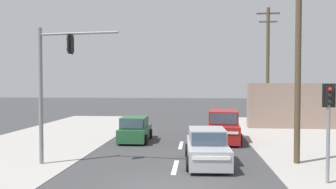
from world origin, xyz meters
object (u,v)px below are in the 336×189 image
at_px(pedestal_signal_right_kerb, 329,116).
at_px(sedan_kerbside_parked, 207,148).
at_px(utility_pole_midground_right, 298,57).
at_px(utility_pole_background_right, 268,65).
at_px(traffic_signal_mast, 52,77).
at_px(hatchback_crossing_left, 135,130).
at_px(suv_oncoming_mid, 223,127).

relative_size(pedestal_signal_right_kerb, sedan_kerbside_parked, 0.83).
height_order(utility_pole_midground_right, pedestal_signal_right_kerb, utility_pole_midground_right).
bearing_deg(pedestal_signal_right_kerb, utility_pole_midground_right, 93.92).
distance_m(utility_pole_background_right, traffic_signal_mast, 17.47).
relative_size(utility_pole_midground_right, hatchback_crossing_left, 2.46).
bearing_deg(utility_pole_midground_right, utility_pole_background_right, 84.40).
height_order(utility_pole_midground_right, sedan_kerbside_parked, utility_pole_midground_right).
relative_size(utility_pole_background_right, sedan_kerbside_parked, 2.21).
bearing_deg(hatchback_crossing_left, suv_oncoming_mid, 6.03).
bearing_deg(sedan_kerbside_parked, traffic_signal_mast, -173.17).
bearing_deg(pedestal_signal_right_kerb, traffic_signal_mast, 170.74).
height_order(utility_pole_background_right, pedestal_signal_right_kerb, utility_pole_background_right).
distance_m(utility_pole_midground_right, sedan_kerbside_parked, 5.69).
height_order(sedan_kerbside_parked, hatchback_crossing_left, sedan_kerbside_parked).
bearing_deg(utility_pole_midground_right, pedestal_signal_right_kerb, -86.08).
height_order(utility_pole_background_right, suv_oncoming_mid, utility_pole_background_right).
bearing_deg(suv_oncoming_mid, utility_pole_midground_right, -63.06).
bearing_deg(hatchback_crossing_left, traffic_signal_mast, -112.32).
distance_m(utility_pole_midground_right, pedestal_signal_right_kerb, 3.74).
bearing_deg(sedan_kerbside_parked, hatchback_crossing_left, 128.77).
relative_size(utility_pole_background_right, pedestal_signal_right_kerb, 2.68).
height_order(utility_pole_midground_right, traffic_signal_mast, utility_pole_midground_right).
relative_size(utility_pole_midground_right, utility_pole_background_right, 0.95).
bearing_deg(utility_pole_background_right, pedestal_signal_right_kerb, -93.69).
bearing_deg(hatchback_crossing_left, pedestal_signal_right_kerb, -43.07).
bearing_deg(hatchback_crossing_left, utility_pole_midground_right, -31.06).
bearing_deg(utility_pole_midground_right, hatchback_crossing_left, 148.94).
distance_m(sedan_kerbside_parked, suv_oncoming_mid, 5.98).
relative_size(traffic_signal_mast, hatchback_crossing_left, 1.64).
bearing_deg(pedestal_signal_right_kerb, suv_oncoming_mid, 109.61).
bearing_deg(suv_oncoming_mid, hatchback_crossing_left, -173.97).
height_order(utility_pole_midground_right, utility_pole_background_right, utility_pole_background_right).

